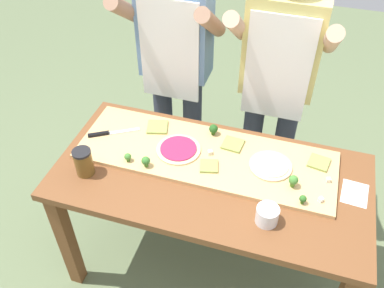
% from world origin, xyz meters
% --- Properties ---
extents(ground_plane, '(8.00, 8.00, 0.00)m').
position_xyz_m(ground_plane, '(0.00, 0.00, 0.00)').
color(ground_plane, '#60704C').
extents(prep_table, '(1.53, 0.75, 0.79)m').
position_xyz_m(prep_table, '(0.00, 0.00, 0.68)').
color(prep_table, brown).
rests_on(prep_table, ground).
extents(cutting_board, '(1.30, 0.43, 0.02)m').
position_xyz_m(cutting_board, '(-0.06, 0.11, 0.80)').
color(cutting_board, tan).
rests_on(cutting_board, prep_table).
extents(chefs_knife, '(0.24, 0.16, 0.02)m').
position_xyz_m(chefs_knife, '(-0.60, 0.10, 0.82)').
color(chefs_knife, '#B7BABF').
rests_on(chefs_knife, cutting_board).
extents(pizza_whole_white_garlic, '(0.21, 0.21, 0.02)m').
position_xyz_m(pizza_whole_white_garlic, '(0.27, 0.12, 0.82)').
color(pizza_whole_white_garlic, beige).
rests_on(pizza_whole_white_garlic, cutting_board).
extents(pizza_whole_beet_magenta, '(0.23, 0.23, 0.02)m').
position_xyz_m(pizza_whole_beet_magenta, '(-0.20, 0.09, 0.82)').
color(pizza_whole_beet_magenta, beige).
rests_on(pizza_whole_beet_magenta, cutting_board).
extents(pizza_slice_far_right, '(0.11, 0.11, 0.01)m').
position_xyz_m(pizza_slice_far_right, '(0.49, 0.21, 0.82)').
color(pizza_slice_far_right, '#899E4C').
rests_on(pizza_slice_far_right, cutting_board).
extents(pizza_slice_near_right, '(0.11, 0.11, 0.01)m').
position_xyz_m(pizza_slice_near_right, '(0.06, 0.21, 0.82)').
color(pizza_slice_near_right, '#899E4C').
rests_on(pizza_slice_near_right, cutting_board).
extents(pizza_slice_near_left, '(0.11, 0.11, 0.01)m').
position_xyz_m(pizza_slice_near_left, '(-0.02, 0.02, 0.82)').
color(pizza_slice_near_left, '#899E4C').
rests_on(pizza_slice_near_left, cutting_board).
extents(pizza_slice_center, '(0.13, 0.13, 0.01)m').
position_xyz_m(pizza_slice_center, '(-0.36, 0.23, 0.82)').
color(pizza_slice_center, '#899E4C').
rests_on(pizza_slice_center, cutting_board).
extents(broccoli_floret_back_left, '(0.03, 0.03, 0.05)m').
position_xyz_m(broccoli_floret_back_left, '(0.44, -0.07, 0.84)').
color(broccoli_floret_back_left, '#366618').
rests_on(broccoli_floret_back_left, cutting_board).
extents(broccoli_floret_back_mid, '(0.04, 0.04, 0.06)m').
position_xyz_m(broccoli_floret_back_mid, '(0.39, 0.02, 0.85)').
color(broccoli_floret_back_mid, '#487A23').
rests_on(broccoli_floret_back_mid, cutting_board).
extents(broccoli_floret_back_right, '(0.04, 0.04, 0.05)m').
position_xyz_m(broccoli_floret_back_right, '(-0.41, -0.05, 0.84)').
color(broccoli_floret_back_right, '#487A23').
rests_on(broccoli_floret_back_right, cutting_board).
extents(broccoli_floret_front_mid, '(0.04, 0.04, 0.06)m').
position_xyz_m(broccoli_floret_front_mid, '(-0.31, -0.06, 0.85)').
color(broccoli_floret_front_mid, '#3F7220').
rests_on(broccoli_floret_front_mid, cutting_board).
extents(broccoli_floret_center_left, '(0.05, 0.05, 0.06)m').
position_xyz_m(broccoli_floret_center_left, '(-0.06, 0.27, 0.85)').
color(broccoli_floret_center_left, '#2C5915').
rests_on(broccoli_floret_center_left, cutting_board).
extents(cheese_crumble_a, '(0.03, 0.03, 0.02)m').
position_xyz_m(cheese_crumble_a, '(0.54, 0.10, 0.82)').
color(cheese_crumble_a, silver).
rests_on(cheese_crumble_a, cutting_board).
extents(cheese_crumble_b, '(0.03, 0.03, 0.02)m').
position_xyz_m(cheese_crumble_b, '(0.52, -0.03, 0.82)').
color(cheese_crumble_b, white).
rests_on(cheese_crumble_b, cutting_board).
extents(cheese_crumble_c, '(0.03, 0.03, 0.02)m').
position_xyz_m(cheese_crumble_c, '(-0.04, 0.11, 0.82)').
color(cheese_crumble_c, silver).
rests_on(cheese_crumble_c, cutting_board).
extents(flour_cup, '(0.10, 0.10, 0.08)m').
position_xyz_m(flour_cup, '(0.30, -0.20, 0.83)').
color(flour_cup, white).
rests_on(flour_cup, prep_table).
extents(sauce_jar, '(0.09, 0.09, 0.14)m').
position_xyz_m(sauce_jar, '(-0.58, -0.17, 0.86)').
color(sauce_jar, brown).
rests_on(sauce_jar, prep_table).
extents(recipe_note, '(0.13, 0.16, 0.00)m').
position_xyz_m(recipe_note, '(0.67, 0.08, 0.79)').
color(recipe_note, white).
rests_on(recipe_note, prep_table).
extents(cook_left, '(0.54, 0.39, 1.67)m').
position_xyz_m(cook_left, '(-0.40, 0.64, 1.00)').
color(cook_left, '#333847').
rests_on(cook_left, ground).
extents(cook_right, '(0.54, 0.39, 1.67)m').
position_xyz_m(cook_right, '(0.20, 0.64, 1.00)').
color(cook_right, '#333847').
rests_on(cook_right, ground).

